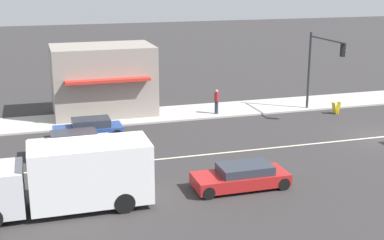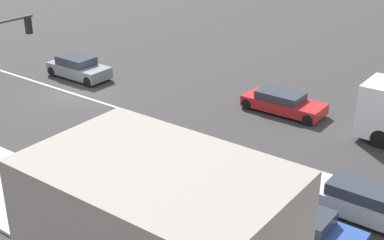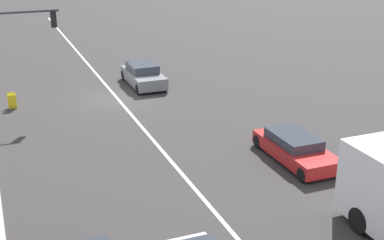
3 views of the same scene
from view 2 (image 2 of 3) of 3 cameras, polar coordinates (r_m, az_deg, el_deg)
name	(u,v)px [view 2 (image 2 of 3)]	position (r m, az deg, el deg)	size (l,w,h in m)	color
ground_plane	(370,188)	(23.48, 18.44, -6.87)	(160.00, 160.00, 0.00)	#333030
lane_marking_center	(74,94)	(32.75, -12.45, 2.74)	(0.16, 60.00, 0.01)	beige
pedestrian	(58,170)	(22.13, -14.07, -5.17)	(0.34, 0.34, 1.74)	#282D42
hatchback_red	(283,102)	(29.65, 9.68, 1.86)	(1.83, 4.48, 1.14)	#AD1E1E
sedan_silver	(367,203)	(21.19, 18.13, -8.38)	(1.73, 4.55, 1.30)	#B7BABF
coupe_blue	(302,227)	(19.34, 11.62, -11.10)	(1.74, 4.15, 1.23)	#284793
suv_grey	(78,68)	(35.30, -12.02, 5.47)	(1.86, 4.21, 1.39)	slate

